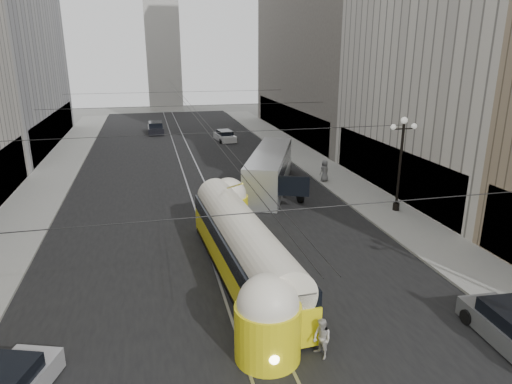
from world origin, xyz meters
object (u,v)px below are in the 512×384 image
city_bus (270,168)px  pedestrian_crossing_b (322,339)px  pedestrian_sidewalk_right (325,171)px  streetcar (243,246)px

city_bus → pedestrian_crossing_b: 21.16m
pedestrian_sidewalk_right → streetcar: bearing=32.4°
pedestrian_crossing_b → city_bus: bearing=153.2°
city_bus → pedestrian_sidewalk_right: city_bus is taller
streetcar → city_bus: (5.13, 14.07, 0.04)m
streetcar → city_bus: streetcar is taller
streetcar → pedestrian_sidewalk_right: (10.00, 14.61, -0.57)m
city_bus → pedestrian_crossing_b: city_bus is taller
pedestrian_crossing_b → pedestrian_sidewalk_right: (8.53, 21.36, 0.28)m
streetcar → pedestrian_sidewalk_right: 17.71m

